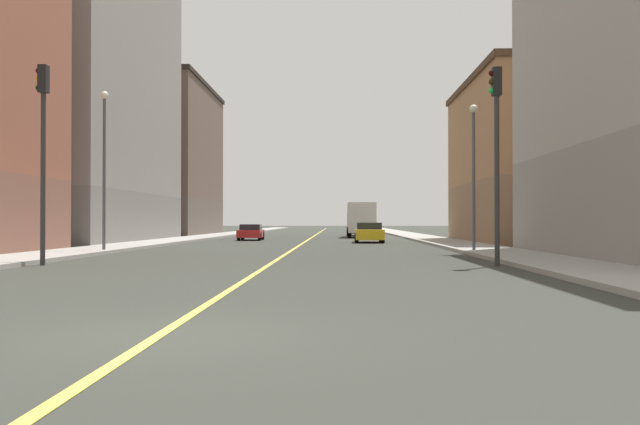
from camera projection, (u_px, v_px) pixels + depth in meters
name	position (u px, v px, depth m)	size (l,w,h in m)	color
ground_plane	(159.00, 336.00, 8.69)	(400.00, 400.00, 0.00)	#32342D
sidewalk_left	(422.00, 237.00, 57.43)	(3.09, 168.00, 0.15)	#9E9B93
sidewalk_right	(200.00, 237.00, 57.90)	(3.09, 168.00, 0.15)	#9E9B93
lane_center_stripe	(311.00, 238.00, 57.67)	(0.16, 154.00, 0.01)	#E5D14C
building_left_mid	(556.00, 161.00, 45.41)	(11.78, 16.63, 10.74)	#8F6B4F
building_right_midblock	(63.00, 73.00, 47.50)	(11.78, 21.51, 23.13)	slate
building_right_distant	(151.00, 160.00, 70.01)	(11.78, 18.87, 15.17)	brown
traffic_light_left_near	(496.00, 138.00, 22.17)	(0.40, 0.32, 6.36)	#2D2D2D
traffic_light_right_near	(43.00, 137.00, 22.54)	(0.40, 0.32, 6.51)	#2D2D2D
street_lamp_left_near	(474.00, 161.00, 31.02)	(0.36, 0.36, 6.50)	#4C4C51
street_lamp_right_near	(104.00, 154.00, 31.40)	(0.36, 0.36, 7.18)	#4C4C51
car_red	(251.00, 232.00, 52.14)	(1.86, 4.51, 1.20)	red
car_yellow	(369.00, 233.00, 46.58)	(1.95, 4.58, 1.33)	gold
car_black	(359.00, 229.00, 69.33)	(1.92, 4.57, 1.36)	black
box_truck	(361.00, 219.00, 60.92)	(2.44, 7.84, 3.00)	maroon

